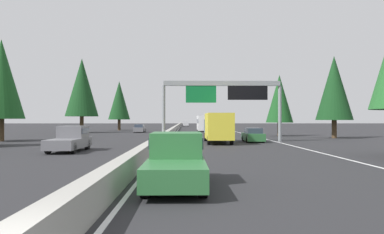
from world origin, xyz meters
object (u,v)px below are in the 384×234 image
(conifer_right_near, at_px, (334,88))
(oncoming_far, at_px, (140,129))
(sign_gantry_overhead, at_px, (224,93))
(pickup_distant_a, at_px, (176,159))
(sedan_near_right, at_px, (211,125))
(bus_far_left, at_px, (204,123))
(minivan_far_center, at_px, (186,123))
(conifer_left_far, at_px, (119,100))
(oncoming_near, at_px, (71,139))
(conifer_left_mid, at_px, (82,87))
(sedan_near_center, at_px, (253,135))
(conifer_left_near, at_px, (1,79))
(box_truck_mid_center, at_px, (218,127))
(conifer_right_mid, at_px, (279,99))

(conifer_right_near, bearing_deg, oncoming_far, 51.37)
(sign_gantry_overhead, xyz_separation_m, pickup_distant_a, (-26.48, 4.33, -4.19))
(sign_gantry_overhead, distance_m, sedan_near_right, 66.16)
(sedan_near_right, bearing_deg, bus_far_left, 173.54)
(minivan_far_center, height_order, conifer_left_far, conifer_left_far)
(sign_gantry_overhead, bearing_deg, sedan_near_right, -2.54)
(oncoming_near, relative_size, conifer_right_near, 0.54)
(bus_far_left, distance_m, conifer_left_mid, 24.73)
(minivan_far_center, xyz_separation_m, conifer_left_far, (-48.11, 14.28, 5.47))
(pickup_distant_a, distance_m, conifer_left_mid, 57.09)
(sign_gantry_overhead, distance_m, sedan_near_center, 5.39)
(conifer_left_mid, bearing_deg, pickup_distant_a, -161.44)
(conifer_left_near, relative_size, conifer_left_far, 1.04)
(sedan_near_center, bearing_deg, oncoming_near, 125.62)
(oncoming_near, height_order, conifer_left_mid, conifer_left_mid)
(conifer_right_near, xyz_separation_m, conifer_left_near, (-6.18, 38.47, 0.41))
(bus_far_left, xyz_separation_m, conifer_right_near, (-29.44, -15.00, 4.56))
(sign_gantry_overhead, relative_size, oncoming_near, 2.26)
(sedan_near_right, xyz_separation_m, conifer_left_mid, (-38.73, 25.29, 7.30))
(oncoming_far, bearing_deg, sign_gantry_overhead, 23.24)
(conifer_right_near, height_order, conifer_left_far, conifer_left_far)
(oncoming_near, distance_m, conifer_left_mid, 40.82)
(sign_gantry_overhead, distance_m, oncoming_far, 31.67)
(sedan_near_center, bearing_deg, box_truck_mid_center, 113.29)
(conifer_left_near, bearing_deg, conifer_left_mid, -3.28)
(conifer_left_far, bearing_deg, sign_gantry_overhead, -156.38)
(box_truck_mid_center, bearing_deg, conifer_left_mid, 36.17)
(conifer_right_mid, bearing_deg, oncoming_far, 54.80)
(sign_gantry_overhead, xyz_separation_m, conifer_left_mid, (27.23, 22.36, 2.88))
(bus_far_left, distance_m, oncoming_far, 14.38)
(box_truck_mid_center, height_order, oncoming_near, box_truck_mid_center)
(sign_gantry_overhead, relative_size, sedan_near_right, 2.88)
(minivan_far_center, xyz_separation_m, conifer_right_near, (-82.87, -18.70, 5.32))
(pickup_distant_a, bearing_deg, conifer_left_mid, 18.56)
(sign_gantry_overhead, xyz_separation_m, conifer_left_far, (42.00, 18.37, 1.32))
(sedan_near_center, bearing_deg, conifer_right_mid, -23.83)
(conifer_left_mid, bearing_deg, sign_gantry_overhead, -140.61)
(conifer_left_mid, bearing_deg, bus_far_left, -66.70)
(sign_gantry_overhead, bearing_deg, conifer_right_near, -63.62)
(conifer_right_mid, bearing_deg, pickup_distant_a, 161.24)
(bus_far_left, height_order, conifer_right_mid, conifer_right_mid)
(conifer_right_near, height_order, conifer_left_near, conifer_left_near)
(pickup_distant_a, xyz_separation_m, conifer_right_near, (33.73, -18.94, 5.36))
(conifer_right_mid, bearing_deg, sedan_near_center, 156.17)
(minivan_far_center, xyz_separation_m, sedan_near_right, (-24.17, -7.01, -0.27))
(conifer_right_mid, distance_m, conifer_left_mid, 34.57)
(sedan_near_right, bearing_deg, conifer_left_far, 138.36)
(sedan_near_right, distance_m, conifer_left_far, 32.56)
(minivan_far_center, bearing_deg, sedan_near_right, -163.82)
(sedan_near_right, xyz_separation_m, conifer_right_near, (-58.70, -11.68, 5.59))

